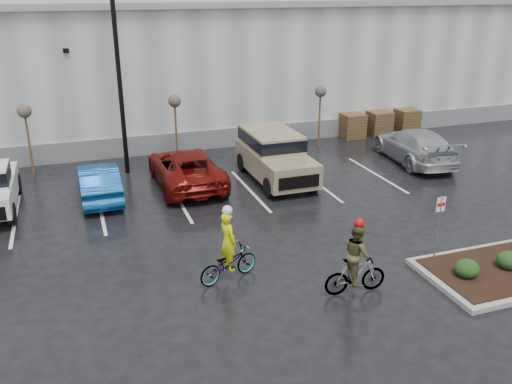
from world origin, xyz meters
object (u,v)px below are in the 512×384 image
object	(u,v)px
car_red	(186,168)
cyclist_hivis	(228,257)
sapling_west	(25,115)
cyclist_olive	(356,266)
sapling_east	(320,95)
car_blue	(99,181)
car_far_silver	(414,145)
pallet_stack_a	(352,126)
pallet_stack_b	(379,123)
suv_tan	(276,157)
sapling_mid	(175,105)
fire_lane_sign	(439,221)
pallet_stack_c	(406,121)
lamppost	(116,43)

from	to	relation	value
car_red	cyclist_hivis	bearing A→B (deg)	85.60
sapling_west	cyclist_hivis	world-z (taller)	sapling_west
cyclist_olive	sapling_east	bearing A→B (deg)	-17.58
car_blue	car_far_silver	bearing A→B (deg)	179.16
pallet_stack_a	cyclist_olive	bearing A→B (deg)	-118.34
pallet_stack_b	car_red	world-z (taller)	car_red
suv_tan	cyclist_hivis	distance (m)	8.68
sapling_mid	suv_tan	world-z (taller)	sapling_mid
sapling_mid	pallet_stack_a	size ratio (longest dim) A/B	2.37
fire_lane_sign	pallet_stack_a	bearing A→B (deg)	71.19
pallet_stack_c	car_far_silver	distance (m)	5.63
sapling_east	car_far_silver	bearing A→B (deg)	-50.58
car_red	cyclist_hivis	xyz separation A→B (m)	(-0.56, -8.14, -0.05)
pallet_stack_c	suv_tan	world-z (taller)	suv_tan
cyclist_olive	sapling_west	bearing A→B (deg)	36.73
pallet_stack_a	cyclist_olive	world-z (taller)	cyclist_olive
sapling_west	pallet_stack_c	bearing A→B (deg)	2.86
sapling_mid	fire_lane_sign	world-z (taller)	sapling_mid
car_far_silver	cyclist_hivis	xyz separation A→B (m)	(-11.57, -7.76, -0.08)
lamppost	pallet_stack_a	size ratio (longest dim) A/B	6.83
sapling_west	pallet_stack_b	distance (m)	18.34
pallet_stack_c	cyclist_hivis	size ratio (longest dim) A/B	0.59
pallet_stack_b	fire_lane_sign	xyz separation A→B (m)	(-6.40, -13.80, 0.73)
suv_tan	pallet_stack_a	bearing A→B (deg)	38.22
car_blue	suv_tan	world-z (taller)	suv_tan
pallet_stack_b	cyclist_hivis	distance (m)	17.83
car_red	cyclist_olive	world-z (taller)	cyclist_olive
cyclist_olive	cyclist_hivis	bearing A→B (deg)	62.95
lamppost	sapling_east	distance (m)	10.48
fire_lane_sign	car_far_silver	size ratio (longest dim) A/B	0.40
pallet_stack_c	suv_tan	distance (m)	11.27
sapling_west	suv_tan	xyz separation A→B (m)	(9.98, -4.14, -1.70)
car_far_silver	car_red	bearing A→B (deg)	4.95
sapling_mid	pallet_stack_c	xyz separation A→B (m)	(13.50, 1.00, -2.05)
lamppost	pallet_stack_c	world-z (taller)	lamppost
pallet_stack_b	cyclist_olive	size ratio (longest dim) A/B	0.60
fire_lane_sign	lamppost	bearing A→B (deg)	123.46
car_far_silver	cyclist_hivis	distance (m)	13.93
sapling_west	cyclist_hivis	size ratio (longest dim) A/B	1.39
sapling_mid	car_far_silver	world-z (taller)	sapling_mid
sapling_west	sapling_east	bearing A→B (deg)	0.00
sapling_east	pallet_stack_c	distance (m)	6.42
pallet_stack_c	fire_lane_sign	size ratio (longest dim) A/B	0.61
sapling_mid	car_far_silver	xyz separation A→B (m)	(10.68, -3.87, -1.93)
sapling_east	car_red	xyz separation A→B (m)	(-7.83, -3.49, -1.96)
fire_lane_sign	car_far_silver	xyz separation A→B (m)	(5.38, 8.93, -0.61)
lamppost	fire_lane_sign	bearing A→B (deg)	-56.54
sapling_mid	pallet_stack_a	world-z (taller)	sapling_mid
cyclist_hivis	suv_tan	bearing A→B (deg)	-47.97
lamppost	sapling_mid	xyz separation A→B (m)	(2.50, 1.00, -2.96)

